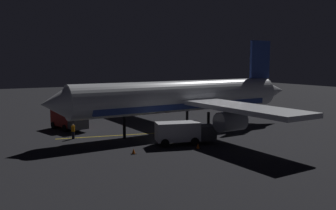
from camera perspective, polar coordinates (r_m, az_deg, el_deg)
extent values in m
cube|color=black|center=(46.49, 2.16, -4.27)|extent=(180.00, 180.00, 0.20)
cube|color=gold|center=(45.17, -2.65, -4.46)|extent=(4.96, 22.28, 0.01)
cylinder|color=white|center=(45.83, 2.19, 1.40)|extent=(5.26, 29.23, 3.88)
cube|color=#2D479E|center=(45.94, 2.18, 0.07)|extent=(4.86, 24.87, 0.70)
cone|color=white|center=(39.31, -17.16, 0.20)|extent=(3.95, 3.29, 3.81)
cone|color=white|center=(56.54, 16.02, 2.17)|extent=(3.71, 4.82, 3.50)
cube|color=#2D479E|center=(54.37, 14.22, 6.93)|extent=(0.53, 3.61, 5.36)
cube|color=white|center=(39.29, 11.87, -0.50)|extent=(15.67, 5.53, 0.50)
cylinder|color=slate|center=(39.24, 9.77, -2.53)|extent=(2.25, 3.30, 2.10)
cube|color=white|center=(54.83, -2.21, 1.68)|extent=(15.67, 5.53, 0.50)
cylinder|color=slate|center=(53.72, -2.91, 0.07)|extent=(2.25, 3.30, 2.10)
cylinder|color=black|center=(42.36, -6.86, -3.50)|extent=(0.38, 0.38, 2.57)
cylinder|color=black|center=(45.81, 6.35, -2.71)|extent=(0.38, 0.38, 2.57)
cylinder|color=black|center=(49.51, 3.02, -1.96)|extent=(0.38, 0.38, 2.57)
cube|color=maroon|center=(49.61, -15.73, -1.90)|extent=(4.86, 3.18, 2.17)
cube|color=#38383D|center=(46.96, -13.90, -2.74)|extent=(2.25, 2.39, 1.50)
cylinder|color=black|center=(48.43, -14.81, -3.38)|extent=(1.47, 2.46, 0.90)
cylinder|color=black|center=(51.15, -16.53, -2.90)|extent=(1.47, 2.46, 0.90)
cube|color=silver|center=(38.90, 1.51, -4.15)|extent=(3.27, 5.00, 1.97)
cube|color=#38383D|center=(39.87, 5.97, -4.26)|extent=(2.41, 2.27, 1.50)
cylinder|color=black|center=(39.53, 3.77, -5.44)|extent=(2.47, 1.49, 0.90)
cylinder|color=black|center=(38.73, -0.81, -5.69)|extent=(2.47, 1.49, 0.90)
cylinder|color=black|center=(43.35, -14.63, -4.59)|extent=(0.32, 0.32, 0.85)
cylinder|color=orange|center=(43.21, -14.66, -3.62)|extent=(0.40, 0.40, 0.65)
sphere|color=tan|center=(43.14, -14.67, -3.03)|extent=(0.24, 0.24, 0.24)
cone|color=#EA590F|center=(35.37, -5.42, -7.21)|extent=(0.36, 0.36, 0.55)
cube|color=black|center=(35.43, -5.42, -7.62)|extent=(0.50, 0.50, 0.03)
cone|color=#EA590F|center=(37.45, 4.73, -6.41)|extent=(0.36, 0.36, 0.55)
cube|color=black|center=(37.51, 4.72, -6.80)|extent=(0.50, 0.50, 0.03)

